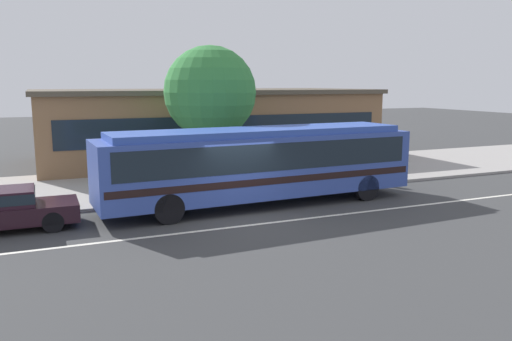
{
  "coord_description": "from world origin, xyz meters",
  "views": [
    {
      "loc": [
        -6.17,
        -15.37,
        4.46
      ],
      "look_at": [
        1.14,
        1.65,
        1.3
      ],
      "focal_mm": 35.92,
      "sensor_mm": 36.0,
      "label": 1
    }
  ],
  "objects_px": {
    "pedestrian_waiting_near_sign": "(360,158)",
    "street_tree_near_stop": "(210,92)",
    "transit_bus": "(260,161)",
    "bus_stop_sign": "(330,148)"
  },
  "relations": [
    {
      "from": "bus_stop_sign",
      "to": "transit_bus",
      "type": "bearing_deg",
      "value": -154.62
    },
    {
      "from": "transit_bus",
      "to": "street_tree_near_stop",
      "type": "bearing_deg",
      "value": 93.61
    },
    {
      "from": "bus_stop_sign",
      "to": "pedestrian_waiting_near_sign",
      "type": "bearing_deg",
      "value": 6.53
    },
    {
      "from": "bus_stop_sign",
      "to": "street_tree_near_stop",
      "type": "bearing_deg",
      "value": 147.77
    },
    {
      "from": "street_tree_near_stop",
      "to": "transit_bus",
      "type": "bearing_deg",
      "value": -86.39
    },
    {
      "from": "pedestrian_waiting_near_sign",
      "to": "street_tree_near_stop",
      "type": "distance_m",
      "value": 7.34
    },
    {
      "from": "pedestrian_waiting_near_sign",
      "to": "street_tree_near_stop",
      "type": "xyz_separation_m",
      "value": [
        -6.19,
        2.65,
        2.92
      ]
    },
    {
      "from": "transit_bus",
      "to": "pedestrian_waiting_near_sign",
      "type": "xyz_separation_m",
      "value": [
        5.89,
        2.19,
        -0.52
      ]
    },
    {
      "from": "pedestrian_waiting_near_sign",
      "to": "street_tree_near_stop",
      "type": "bearing_deg",
      "value": 156.85
    },
    {
      "from": "street_tree_near_stop",
      "to": "pedestrian_waiting_near_sign",
      "type": "bearing_deg",
      "value": -23.15
    }
  ]
}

